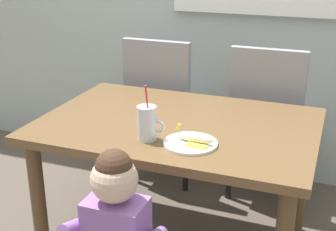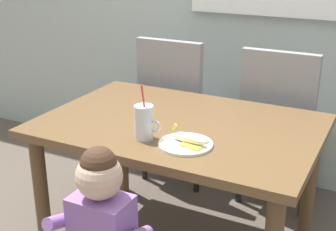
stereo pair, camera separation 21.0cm
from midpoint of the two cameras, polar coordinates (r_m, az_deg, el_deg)
name	(u,v)px [view 2 (the right image)]	position (r m, az deg, el deg)	size (l,w,h in m)	color
dining_table	(179,141)	(2.23, 4.11, -3.18)	(1.29, 0.89, 0.70)	brown
dining_chair_left	(177,102)	(2.96, 3.20, 1.61)	(0.44, 0.44, 0.96)	gray
dining_chair_right	(280,119)	(2.78, 15.73, -0.41)	(0.44, 0.44, 0.96)	gray
toddler_standing	(102,225)	(1.76, -4.67, -13.28)	(0.33, 0.24, 0.84)	#3F4760
milk_cup	(144,124)	(1.99, 0.08, -1.12)	(0.13, 0.08, 0.25)	silver
snack_plate	(186,144)	(1.95, 5.27, -3.59)	(0.23, 0.23, 0.01)	white
peeled_banana	(190,139)	(1.94, 5.79, -2.93)	(0.17, 0.12, 0.07)	#F4EAC6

